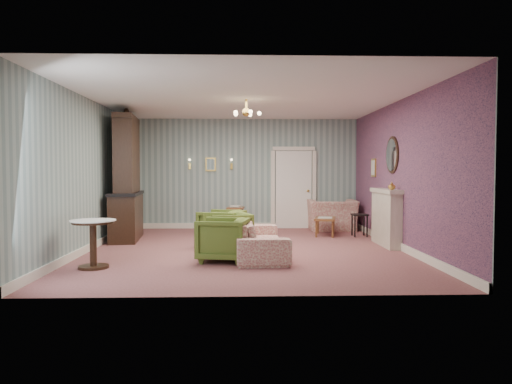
{
  "coord_description": "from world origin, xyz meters",
  "views": [
    {
      "loc": [
        -0.11,
        -9.26,
        1.52
      ],
      "look_at": [
        0.2,
        0.4,
        1.1
      ],
      "focal_mm": 33.67,
      "sensor_mm": 36.0,
      "label": 1
    }
  ],
  "objects_px": {
    "olive_chair_b": "(227,230)",
    "sofa_chintz": "(259,232)",
    "olive_chair_a": "(223,237)",
    "dresser": "(126,174)",
    "wingback_chair": "(332,210)",
    "olive_chair_c": "(222,226)",
    "fireplace": "(386,217)",
    "side_table_black": "(360,225)",
    "pedestal_table": "(93,244)",
    "coffee_table": "(325,226)"
  },
  "relations": [
    {
      "from": "fireplace",
      "to": "olive_chair_b",
      "type": "bearing_deg",
      "value": -169.42
    },
    {
      "from": "olive_chair_a",
      "to": "pedestal_table",
      "type": "distance_m",
      "value": 2.07
    },
    {
      "from": "olive_chair_b",
      "to": "dresser",
      "type": "bearing_deg",
      "value": -142.52
    },
    {
      "from": "sofa_chintz",
      "to": "coffee_table",
      "type": "height_order",
      "value": "sofa_chintz"
    },
    {
      "from": "olive_chair_b",
      "to": "sofa_chintz",
      "type": "bearing_deg",
      "value": 31.52
    },
    {
      "from": "olive_chair_c",
      "to": "side_table_black",
      "type": "xyz_separation_m",
      "value": [
        3.15,
        1.32,
        -0.14
      ]
    },
    {
      "from": "side_table_black",
      "to": "olive_chair_b",
      "type": "bearing_deg",
      "value": -147.2
    },
    {
      "from": "fireplace",
      "to": "coffee_table",
      "type": "bearing_deg",
      "value": 122.1
    },
    {
      "from": "olive_chair_a",
      "to": "coffee_table",
      "type": "bearing_deg",
      "value": 155.12
    },
    {
      "from": "olive_chair_a",
      "to": "olive_chair_c",
      "type": "distance_m",
      "value": 1.63
    },
    {
      "from": "olive_chair_c",
      "to": "wingback_chair",
      "type": "xyz_separation_m",
      "value": [
        2.74,
        2.53,
        0.12
      ]
    },
    {
      "from": "coffee_table",
      "to": "pedestal_table",
      "type": "bearing_deg",
      "value": -139.5
    },
    {
      "from": "side_table_black",
      "to": "pedestal_table",
      "type": "xyz_separation_m",
      "value": [
        -5.07,
        -3.46,
        0.12
      ]
    },
    {
      "from": "olive_chair_b",
      "to": "coffee_table",
      "type": "bearing_deg",
      "value": 117.44
    },
    {
      "from": "sofa_chintz",
      "to": "pedestal_table",
      "type": "distance_m",
      "value": 2.82
    },
    {
      "from": "fireplace",
      "to": "pedestal_table",
      "type": "xyz_separation_m",
      "value": [
        -5.28,
        -2.12,
        -0.2
      ]
    },
    {
      "from": "sofa_chintz",
      "to": "dresser",
      "type": "bearing_deg",
      "value": 50.3
    },
    {
      "from": "pedestal_table",
      "to": "olive_chair_b",
      "type": "bearing_deg",
      "value": 36.44
    },
    {
      "from": "wingback_chair",
      "to": "pedestal_table",
      "type": "bearing_deg",
      "value": 46.93
    },
    {
      "from": "olive_chair_a",
      "to": "dresser",
      "type": "relative_size",
      "value": 0.28
    },
    {
      "from": "side_table_black",
      "to": "sofa_chintz",
      "type": "bearing_deg",
      "value": -134.52
    },
    {
      "from": "olive_chair_a",
      "to": "side_table_black",
      "type": "relative_size",
      "value": 1.53
    },
    {
      "from": "olive_chair_c",
      "to": "pedestal_table",
      "type": "height_order",
      "value": "olive_chair_c"
    },
    {
      "from": "coffee_table",
      "to": "side_table_black",
      "type": "height_order",
      "value": "side_table_black"
    },
    {
      "from": "olive_chair_a",
      "to": "olive_chair_b",
      "type": "height_order",
      "value": "olive_chair_b"
    },
    {
      "from": "olive_chair_c",
      "to": "fireplace",
      "type": "height_order",
      "value": "fireplace"
    },
    {
      "from": "dresser",
      "to": "olive_chair_b",
      "type": "bearing_deg",
      "value": -41.77
    },
    {
      "from": "olive_chair_a",
      "to": "dresser",
      "type": "bearing_deg",
      "value": -129.1
    },
    {
      "from": "coffee_table",
      "to": "fireplace",
      "type": "bearing_deg",
      "value": -57.9
    },
    {
      "from": "olive_chair_a",
      "to": "olive_chair_b",
      "type": "relative_size",
      "value": 0.99
    },
    {
      "from": "wingback_chair",
      "to": "coffee_table",
      "type": "distance_m",
      "value": 1.1
    },
    {
      "from": "sofa_chintz",
      "to": "dresser",
      "type": "xyz_separation_m",
      "value": [
        -2.87,
        2.2,
        1.02
      ]
    },
    {
      "from": "olive_chair_c",
      "to": "coffee_table",
      "type": "bearing_deg",
      "value": 143.33
    },
    {
      "from": "olive_chair_b",
      "to": "olive_chair_c",
      "type": "xyz_separation_m",
      "value": [
        -0.13,
        0.62,
        -0.0
      ]
    },
    {
      "from": "sofa_chintz",
      "to": "pedestal_table",
      "type": "relative_size",
      "value": 2.89
    },
    {
      "from": "sofa_chintz",
      "to": "wingback_chair",
      "type": "xyz_separation_m",
      "value": [
        2.02,
        3.68,
        0.09
      ]
    },
    {
      "from": "olive_chair_a",
      "to": "sofa_chintz",
      "type": "relative_size",
      "value": 0.37
    },
    {
      "from": "olive_chair_c",
      "to": "olive_chair_b",
      "type": "bearing_deg",
      "value": 32.64
    },
    {
      "from": "fireplace",
      "to": "pedestal_table",
      "type": "bearing_deg",
      "value": -158.12
    },
    {
      "from": "dresser",
      "to": "wingback_chair",
      "type": "bearing_deg",
      "value": 11.19
    },
    {
      "from": "side_table_black",
      "to": "dresser",
      "type": "bearing_deg",
      "value": -177.05
    },
    {
      "from": "olive_chair_a",
      "to": "fireplace",
      "type": "xyz_separation_m",
      "value": [
        3.27,
        1.61,
        0.17
      ]
    },
    {
      "from": "olive_chair_a",
      "to": "sofa_chintz",
      "type": "height_order",
      "value": "sofa_chintz"
    },
    {
      "from": "coffee_table",
      "to": "pedestal_table",
      "type": "height_order",
      "value": "pedestal_table"
    },
    {
      "from": "olive_chair_c",
      "to": "fireplace",
      "type": "xyz_separation_m",
      "value": [
        3.36,
        -0.02,
        0.17
      ]
    },
    {
      "from": "olive_chair_c",
      "to": "sofa_chintz",
      "type": "distance_m",
      "value": 1.35
    },
    {
      "from": "sofa_chintz",
      "to": "pedestal_table",
      "type": "bearing_deg",
      "value": 108.28
    },
    {
      "from": "olive_chair_a",
      "to": "olive_chair_b",
      "type": "bearing_deg",
      "value": -171.69
    },
    {
      "from": "olive_chair_b",
      "to": "wingback_chair",
      "type": "distance_m",
      "value": 4.09
    },
    {
      "from": "wingback_chair",
      "to": "pedestal_table",
      "type": "height_order",
      "value": "wingback_chair"
    }
  ]
}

